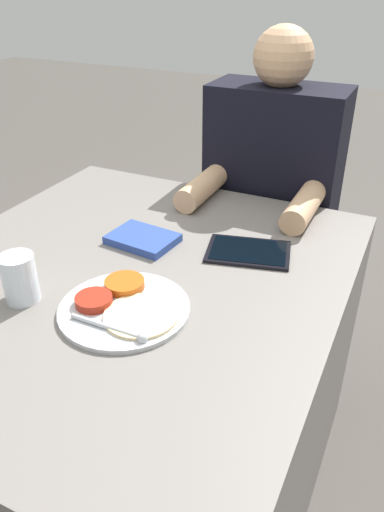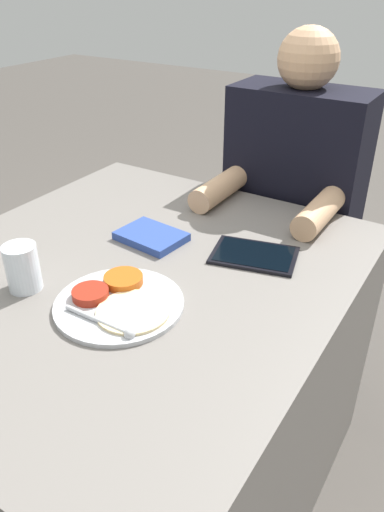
{
  "view_description": "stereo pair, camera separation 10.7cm",
  "coord_description": "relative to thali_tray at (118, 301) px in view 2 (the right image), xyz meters",
  "views": [
    {
      "loc": [
        0.55,
        -0.79,
        1.35
      ],
      "look_at": [
        0.15,
        0.04,
        0.81
      ],
      "focal_mm": 35.0,
      "sensor_mm": 36.0,
      "label": 1
    },
    {
      "loc": [
        0.64,
        -0.74,
        1.35
      ],
      "look_at": [
        0.15,
        0.04,
        0.81
      ],
      "focal_mm": 35.0,
      "sensor_mm": 36.0,
      "label": 2
    }
  ],
  "objects": [
    {
      "name": "dining_table",
      "position": [
        -0.07,
        0.12,
        -0.38
      ],
      "size": [
        0.95,
        1.08,
        0.75
      ],
      "color": "slate",
      "rests_on": "ground_plane"
    },
    {
      "name": "thali_tray",
      "position": [
        0.0,
        0.0,
        0.0
      ],
      "size": [
        0.26,
        0.26,
        0.03
      ],
      "color": "#B7BABF",
      "rests_on": "dining_table"
    },
    {
      "name": "person_diner",
      "position": [
        0.07,
        0.78,
        -0.19
      ],
      "size": [
        0.4,
        0.44,
        1.21
      ],
      "color": "black",
      "rests_on": "ground_plane"
    },
    {
      "name": "red_notebook",
      "position": [
        -0.11,
        0.26,
        -0.0
      ],
      "size": [
        0.17,
        0.13,
        0.02
      ],
      "color": "silver",
      "rests_on": "dining_table"
    },
    {
      "name": "tablet_device",
      "position": [
        0.15,
        0.32,
        -0.0
      ],
      "size": [
        0.22,
        0.18,
        0.01
      ],
      "color": "black",
      "rests_on": "dining_table"
    },
    {
      "name": "drinking_glass",
      "position": [
        -0.21,
        -0.06,
        0.04
      ],
      "size": [
        0.07,
        0.07,
        0.1
      ],
      "color": "silver",
      "rests_on": "dining_table"
    },
    {
      "name": "ground_plane",
      "position": [
        -0.07,
        0.12,
        -0.75
      ],
      "size": [
        12.0,
        12.0,
        0.0
      ],
      "primitive_type": "plane",
      "color": "#4C4742"
    }
  ]
}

